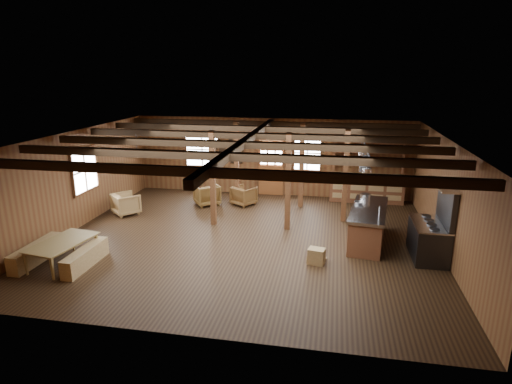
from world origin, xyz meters
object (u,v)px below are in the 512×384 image
(kitchen_island, at_px, (368,225))
(commercial_range, at_px, (431,234))
(dining_table, at_px, (64,253))
(armchair_a, at_px, (207,195))
(armchair_b, at_px, (244,196))
(armchair_c, at_px, (126,204))

(kitchen_island, height_order, commercial_range, commercial_range)
(dining_table, bearing_deg, armchair_a, -12.17)
(dining_table, distance_m, armchair_b, 6.23)
(dining_table, height_order, armchair_b, armchair_b)
(armchair_c, bearing_deg, armchair_b, -113.62)
(armchair_c, bearing_deg, dining_table, 135.44)
(kitchen_island, height_order, armchair_c, kitchen_island)
(commercial_range, relative_size, armchair_a, 2.40)
(armchair_a, distance_m, armchair_b, 1.26)
(dining_table, bearing_deg, commercial_range, -68.37)
(armchair_a, height_order, armchair_c, armchair_a)
(kitchen_island, bearing_deg, armchair_a, 163.30)
(kitchen_island, distance_m, armchair_a, 5.70)
(kitchen_island, bearing_deg, commercial_range, -20.07)
(commercial_range, relative_size, dining_table, 1.16)
(commercial_range, height_order, armchair_b, commercial_range)
(kitchen_island, relative_size, dining_table, 1.60)
(kitchen_island, xyz_separation_m, armchair_a, (-5.18, 2.38, -0.12))
(dining_table, bearing_deg, kitchen_island, -60.33)
(kitchen_island, xyz_separation_m, commercial_range, (1.43, -0.76, 0.14))
(armchair_c, bearing_deg, armchair_a, -106.41)
(commercial_range, distance_m, armchair_b, 6.35)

